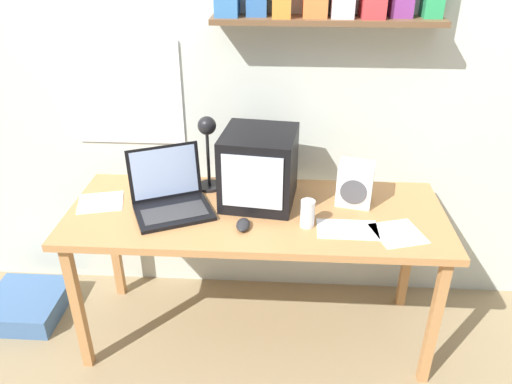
# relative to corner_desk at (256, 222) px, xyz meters

# --- Properties ---
(ground_plane) EXTENTS (12.00, 12.00, 0.00)m
(ground_plane) POSITION_rel_corner_desk_xyz_m (0.00, 0.00, -0.69)
(ground_plane) COLOR #97815D
(back_wall) EXTENTS (5.60, 0.24, 2.60)m
(back_wall) POSITION_rel_corner_desk_xyz_m (0.01, 0.45, 0.62)
(back_wall) COLOR silver
(back_wall) RESTS_ON ground_plane
(corner_desk) EXTENTS (1.76, 0.67, 0.75)m
(corner_desk) POSITION_rel_corner_desk_xyz_m (0.00, 0.00, 0.00)
(corner_desk) COLOR #BA7F4A
(corner_desk) RESTS_ON ground_plane
(crt_monitor) EXTENTS (0.37, 0.38, 0.35)m
(crt_monitor) POSITION_rel_corner_desk_xyz_m (0.01, 0.10, 0.24)
(crt_monitor) COLOR black
(crt_monitor) RESTS_ON corner_desk
(laptop) EXTENTS (0.43, 0.42, 0.27)m
(laptop) POSITION_rel_corner_desk_xyz_m (-0.40, 0.01, 0.13)
(laptop) COLOR black
(laptop) RESTS_ON corner_desk
(desk_lamp) EXTENTS (0.12, 0.16, 0.40)m
(desk_lamp) POSITION_rel_corner_desk_xyz_m (-0.24, 0.18, 0.32)
(desk_lamp) COLOR black
(desk_lamp) RESTS_ON corner_desk
(juice_glass) EXTENTS (0.06, 0.06, 0.13)m
(juice_glass) POSITION_rel_corner_desk_xyz_m (0.23, -0.12, 0.12)
(juice_glass) COLOR white
(juice_glass) RESTS_ON corner_desk
(space_heater) EXTENTS (0.19, 0.17, 0.20)m
(space_heater) POSITION_rel_corner_desk_xyz_m (0.46, 0.11, 0.17)
(space_heater) COLOR silver
(space_heater) RESTS_ON corner_desk
(computer_mouse) EXTENTS (0.06, 0.11, 0.03)m
(computer_mouse) POSITION_rel_corner_desk_xyz_m (-0.05, -0.15, 0.08)
(computer_mouse) COLOR #232326
(computer_mouse) RESTS_ON corner_desk
(open_notebook) EXTENTS (0.25, 0.25, 0.00)m
(open_notebook) POSITION_rel_corner_desk_xyz_m (0.63, -0.16, 0.07)
(open_notebook) COLOR white
(open_notebook) RESTS_ON corner_desk
(loose_paper_near_laptop) EXTENTS (0.25, 0.24, 0.00)m
(loose_paper_near_laptop) POSITION_rel_corner_desk_xyz_m (-0.75, 0.03, 0.07)
(loose_paper_near_laptop) COLOR white
(loose_paper_near_laptop) RESTS_ON corner_desk
(loose_paper_near_monitor) EXTENTS (0.27, 0.16, 0.00)m
(loose_paper_near_monitor) POSITION_rel_corner_desk_xyz_m (0.41, -0.14, 0.07)
(loose_paper_near_monitor) COLOR white
(loose_paper_near_monitor) RESTS_ON corner_desk
(floor_cushion) EXTENTS (0.40, 0.40, 0.12)m
(floor_cushion) POSITION_rel_corner_desk_xyz_m (-1.29, 0.06, -0.63)
(floor_cushion) COLOR #43689B
(floor_cushion) RESTS_ON ground_plane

